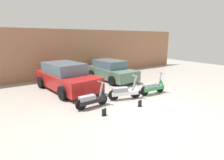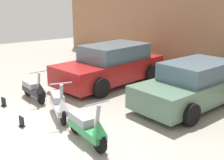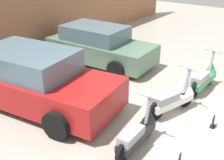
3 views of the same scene
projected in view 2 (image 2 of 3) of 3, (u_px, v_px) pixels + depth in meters
The scene contains 9 objects.
ground_plane at pixel (15, 134), 6.48m from camera, with size 28.00×28.00×0.00m, color #9E998E.
wall_back at pixel (208, 38), 10.23m from camera, with size 19.60×0.12×3.28m, color #9E6B4C.
scooter_front_left at pixel (34, 89), 8.57m from camera, with size 1.42×0.51×0.99m.
scooter_front_right at pixel (59, 104), 7.29m from camera, with size 1.48×0.72×1.06m.
scooter_front_center at pixel (88, 127), 5.97m from camera, with size 1.52×0.55×1.06m.
car_rear_left at pixel (111, 65), 10.24m from camera, with size 2.45×4.39×1.42m.
car_rear_center at pixel (193, 85), 8.12m from camera, with size 1.94×3.82×1.28m.
placard_near_left_scooter at pixel (4, 102), 8.15m from camera, with size 0.20×0.16×0.26m.
placard_near_right_scooter at pixel (22, 122), 6.84m from camera, with size 0.20×0.14×0.26m.
Camera 2 is at (6.03, -1.78, 3.00)m, focal length 45.00 mm.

